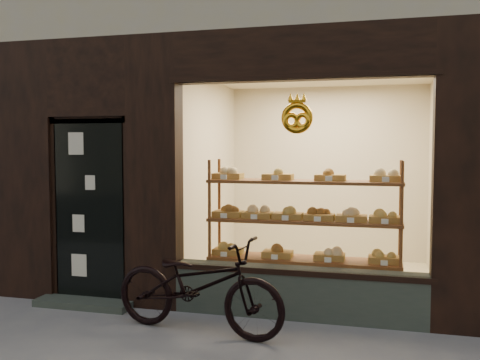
# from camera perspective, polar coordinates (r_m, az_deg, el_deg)

# --- Properties ---
(display_shelf) EXTENTS (2.20, 0.45, 1.70)m
(display_shelf) POSITION_cam_1_polar(r_m,az_deg,el_deg) (6.20, 6.77, -5.53)
(display_shelf) COLOR brown
(display_shelf) RESTS_ON ground
(bicycle) EXTENTS (1.91, 0.91, 0.96)m
(bicycle) POSITION_cam_1_polar(r_m,az_deg,el_deg) (5.41, -4.48, -11.10)
(bicycle) COLOR black
(bicycle) RESTS_ON ground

